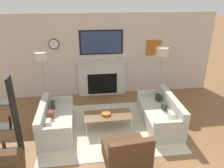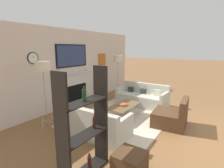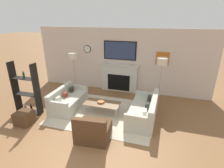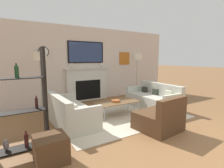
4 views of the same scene
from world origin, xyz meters
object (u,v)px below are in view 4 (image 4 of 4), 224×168
at_px(armchair, 160,119).
at_px(shelf_unit, 18,105).
at_px(floor_lamp_left, 40,58).
at_px(couch_left, 70,114).
at_px(couch_right, 153,99).
at_px(coffee_table, 117,102).
at_px(ottoman, 51,149).
at_px(floor_lamp_right, 137,57).
at_px(decorative_bowl, 116,101).

distance_m(armchair, shelf_unit, 2.79).
relative_size(armchair, shelf_unit, 0.53).
distance_m(armchair, floor_lamp_left, 3.56).
relative_size(couch_left, couch_right, 0.90).
bearing_deg(armchair, coffee_table, 99.60).
distance_m(shelf_unit, ottoman, 0.94).
bearing_deg(coffee_table, couch_left, 178.33).
bearing_deg(couch_right, coffee_table, -178.47).
distance_m(coffee_table, floor_lamp_left, 2.49).
height_order(couch_right, coffee_table, couch_right).
height_order(couch_right, floor_lamp_left, floor_lamp_left).
bearing_deg(ottoman, floor_lamp_right, 34.29).
relative_size(armchair, decorative_bowl, 3.87).
height_order(armchair, floor_lamp_left, floor_lamp_left).
relative_size(decorative_bowl, ottoman, 0.52).
bearing_deg(armchair, ottoman, 179.09).
bearing_deg(floor_lamp_left, armchair, -54.05).
relative_size(armchair, floor_lamp_left, 0.54).
bearing_deg(armchair, floor_lamp_left, 125.95).
height_order(couch_right, floor_lamp_right, floor_lamp_right).
relative_size(coffee_table, floor_lamp_left, 0.68).
distance_m(couch_left, floor_lamp_right, 3.63).
xyz_separation_m(couch_right, shelf_unit, (-3.84, -0.69, 0.51)).
distance_m(armchair, decorative_bowl, 1.38).
bearing_deg(couch_left, ottoman, -119.10).
bearing_deg(floor_lamp_left, shelf_unit, -109.90).
bearing_deg(floor_lamp_right, armchair, -120.38).
bearing_deg(floor_lamp_left, floor_lamp_right, -0.00).
bearing_deg(floor_lamp_right, decorative_bowl, -144.18).
xyz_separation_m(armchair, shelf_unit, (-2.66, 0.67, 0.54)).
xyz_separation_m(couch_left, floor_lamp_right, (3.12, 1.30, 1.34)).
height_order(decorative_bowl, floor_lamp_right, floor_lamp_right).
relative_size(shelf_unit, ottoman, 3.77).
bearing_deg(coffee_table, ottoman, -148.00).
height_order(couch_left, couch_right, couch_right).
bearing_deg(floor_lamp_left, ottoman, -97.80).
bearing_deg(ottoman, armchair, -0.91).
bearing_deg(floor_lamp_left, couch_left, -73.65).
height_order(armchair, ottoman, armchair).
xyz_separation_m(coffee_table, decorative_bowl, (-0.05, 0.01, 0.05)).
bearing_deg(floor_lamp_right, ottoman, -145.71).
height_order(couch_left, shelf_unit, shelf_unit).
bearing_deg(decorative_bowl, floor_lamp_right, 35.82).
distance_m(decorative_bowl, floor_lamp_left, 2.43).
relative_size(couch_left, floor_lamp_left, 0.93).
relative_size(coffee_table, ottoman, 2.55).
distance_m(couch_left, decorative_bowl, 1.29).
distance_m(couch_left, couch_right, 2.74).
relative_size(decorative_bowl, floor_lamp_left, 0.14).
distance_m(floor_lamp_left, ottoman, 3.00).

